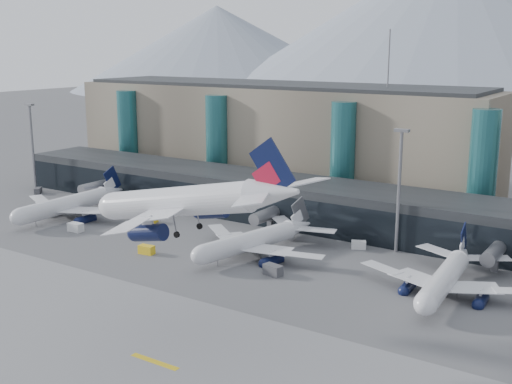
% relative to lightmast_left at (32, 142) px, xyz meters
% --- Properties ---
extents(ground, '(900.00, 900.00, 0.00)m').
position_rel_lightmast_left_xyz_m(ground, '(80.00, -45.00, -14.42)').
color(ground, '#515154').
rests_on(ground, ground).
extents(runway_strip, '(400.00, 40.00, 0.04)m').
position_rel_lightmast_left_xyz_m(runway_strip, '(80.00, -60.00, -14.40)').
color(runway_strip, slate).
rests_on(runway_strip, ground).
extents(runway_markings, '(128.00, 1.00, 0.02)m').
position_rel_lightmast_left_xyz_m(runway_markings, '(80.00, -60.00, -14.37)').
color(runway_markings, gold).
rests_on(runway_markings, ground).
extents(concourse, '(170.00, 27.00, 10.00)m').
position_rel_lightmast_left_xyz_m(concourse, '(79.98, 12.73, -9.45)').
color(concourse, black).
rests_on(concourse, ground).
extents(terminal_main, '(130.00, 30.00, 31.00)m').
position_rel_lightmast_left_xyz_m(terminal_main, '(55.00, 45.00, 1.03)').
color(terminal_main, gray).
rests_on(terminal_main, ground).
extents(teal_towers, '(116.40, 19.40, 46.00)m').
position_rel_lightmast_left_xyz_m(teal_towers, '(65.01, 29.01, -0.41)').
color(teal_towers, '#246267').
rests_on(teal_towers, ground).
extents(lightmast_left, '(3.00, 1.20, 25.60)m').
position_rel_lightmast_left_xyz_m(lightmast_left, '(0.00, 0.00, 0.00)').
color(lightmast_left, slate).
rests_on(lightmast_left, ground).
extents(lightmast_mid, '(3.00, 1.20, 25.60)m').
position_rel_lightmast_left_xyz_m(lightmast_mid, '(110.00, 3.00, 0.00)').
color(lightmast_mid, slate).
rests_on(lightmast_mid, ground).
extents(hero_jet, '(36.52, 37.85, 12.18)m').
position_rel_lightmast_left_xyz_m(hero_jet, '(100.08, -50.27, 7.04)').
color(hero_jet, silver).
rests_on(hero_jet, ground).
extents(jet_parked_left, '(37.00, 35.70, 11.91)m').
position_rel_lightmast_left_xyz_m(jet_parked_left, '(31.52, -12.50, -9.91)').
color(jet_parked_left, silver).
rests_on(jet_parked_left, ground).
extents(jet_parked_mid, '(33.68, 34.58, 11.12)m').
position_rel_lightmast_left_xyz_m(jet_parked_mid, '(86.77, -12.63, -10.21)').
color(jet_parked_mid, silver).
rests_on(jet_parked_mid, ground).
extents(jet_parked_right, '(33.16, 32.53, 10.70)m').
position_rel_lightmast_left_xyz_m(jet_parked_right, '(125.39, -12.66, -10.37)').
color(jet_parked_right, silver).
rests_on(jet_parked_right, ground).
extents(veh_a, '(3.59, 2.09, 1.99)m').
position_rel_lightmast_left_xyz_m(veh_a, '(42.61, -22.74, -13.43)').
color(veh_a, silver).
rests_on(veh_a, ground).
extents(veh_b, '(2.41, 3.06, 1.55)m').
position_rel_lightmast_left_xyz_m(veh_b, '(52.64, -7.53, -13.65)').
color(veh_b, yellow).
rests_on(veh_b, ground).
extents(veh_c, '(3.94, 2.58, 2.02)m').
position_rel_lightmast_left_xyz_m(veh_c, '(95.83, -22.64, -13.41)').
color(veh_c, '#454549').
rests_on(veh_c, ground).
extents(veh_d, '(3.41, 2.76, 1.72)m').
position_rel_lightmast_left_xyz_m(veh_d, '(102.61, 0.79, -13.56)').
color(veh_d, silver).
rests_on(veh_d, ground).
extents(veh_f, '(3.08, 3.40, 1.70)m').
position_rel_lightmast_left_xyz_m(veh_f, '(3.51, -1.97, -13.57)').
color(veh_f, '#454549').
rests_on(veh_f, ground).
extents(veh_h, '(3.40, 2.01, 1.80)m').
position_rel_lightmast_left_xyz_m(veh_h, '(67.50, -26.07, -13.52)').
color(veh_h, yellow).
rests_on(veh_h, ground).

